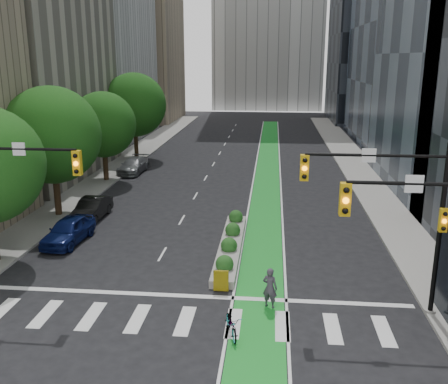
% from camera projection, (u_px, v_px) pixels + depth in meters
% --- Properties ---
extents(ground, '(160.00, 160.00, 0.00)m').
position_uv_depth(ground, '(189.00, 309.00, 21.53)').
color(ground, black).
rests_on(ground, ground).
extents(sidewalk_left, '(3.60, 90.00, 0.15)m').
position_uv_depth(sidewalk_left, '(109.00, 172.00, 46.63)').
color(sidewalk_left, gray).
rests_on(sidewalk_left, ground).
extents(sidewalk_right, '(3.60, 90.00, 0.15)m').
position_uv_depth(sidewalk_right, '(366.00, 178.00, 44.40)').
color(sidewalk_right, gray).
rests_on(sidewalk_right, ground).
extents(bike_lane_paint, '(2.20, 70.00, 0.01)m').
position_uv_depth(bike_lane_paint, '(268.00, 165.00, 50.05)').
color(bike_lane_paint, '#198E29').
rests_on(bike_lane_paint, ground).
extents(building_beige, '(14.00, 18.00, 30.00)m').
position_uv_depth(building_beige, '(1.00, 3.00, 42.52)').
color(building_beige, '#B7AD99').
rests_on(building_beige, ground).
extents(building_tan_far, '(14.00, 16.00, 26.00)m').
position_uv_depth(building_tan_far, '(135.00, 41.00, 83.38)').
color(building_tan_far, tan).
rests_on(building_tan_far, ground).
extents(building_dark_end, '(14.00, 18.00, 28.00)m').
position_uv_depth(building_dark_end, '(377.00, 35.00, 81.27)').
color(building_dark_end, black).
rests_on(building_dark_end, ground).
extents(tree_mid, '(6.40, 6.40, 8.78)m').
position_uv_depth(tree_mid, '(52.00, 135.00, 32.63)').
color(tree_mid, black).
rests_on(tree_mid, ground).
extents(tree_midfar, '(5.60, 5.60, 7.76)m').
position_uv_depth(tree_midfar, '(103.00, 125.00, 42.39)').
color(tree_midfar, black).
rests_on(tree_midfar, ground).
extents(tree_far, '(6.60, 6.60, 9.00)m').
position_uv_depth(tree_far, '(134.00, 105.00, 51.80)').
color(tree_far, black).
rests_on(tree_far, ground).
extents(signal_right, '(5.82, 0.51, 7.20)m').
position_uv_depth(signal_right, '(403.00, 205.00, 19.90)').
color(signal_right, black).
rests_on(signal_right, ground).
extents(median_planter, '(1.20, 10.26, 1.10)m').
position_uv_depth(median_planter, '(231.00, 243.00, 28.07)').
color(median_planter, gray).
rests_on(median_planter, ground).
extents(bicycle, '(1.09, 1.88, 0.93)m').
position_uv_depth(bicycle, '(232.00, 324.00, 19.41)').
color(bicycle, gray).
rests_on(bicycle, ground).
extents(cyclist, '(0.78, 0.65, 1.83)m').
position_uv_depth(cyclist, '(270.00, 288.00, 21.48)').
color(cyclist, '#3C3641').
rests_on(cyclist, ground).
extents(parked_car_left_near, '(2.12, 4.57, 1.52)m').
position_uv_depth(parked_car_left_near, '(68.00, 230.00, 29.04)').
color(parked_car_left_near, '#0D184F').
rests_on(parked_car_left_near, ground).
extents(parked_car_left_mid, '(1.62, 4.36, 1.43)m').
position_uv_depth(parked_car_left_mid, '(92.00, 209.00, 33.27)').
color(parked_car_left_mid, black).
rests_on(parked_car_left_mid, ground).
extents(parked_car_left_far, '(2.28, 4.97, 1.41)m').
position_uv_depth(parked_car_left_far, '(133.00, 165.00, 46.63)').
color(parked_car_left_far, slate).
rests_on(parked_car_left_far, ground).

